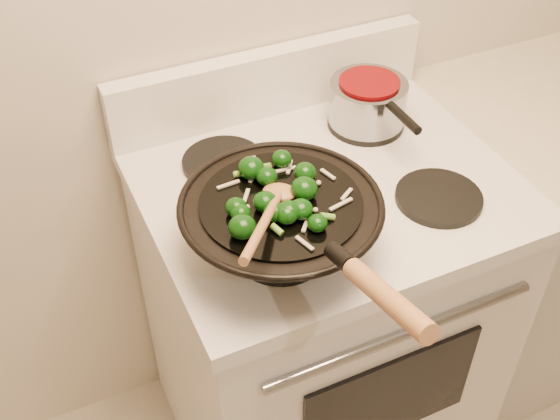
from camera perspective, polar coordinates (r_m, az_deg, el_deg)
name	(u,v)px	position (r m, az deg, el deg)	size (l,w,h in m)	color
stove	(319,316)	(1.82, 3.20, -8.62)	(0.78, 0.67, 1.08)	white
counter_unit	(548,227)	(2.22, 20.94, -1.32)	(0.78, 0.62, 0.91)	silver
wok	(282,224)	(1.28, 0.16, -1.14)	(0.38, 0.62, 0.24)	black
stirfry	(275,197)	(1.24, -0.38, 1.08)	(0.25, 0.28, 0.04)	black
wooden_spoon	(271,210)	(1.19, -0.76, 0.02)	(0.20, 0.25, 0.10)	#9D693E
saucepan	(368,101)	(1.64, 7.17, 8.75)	(0.18, 0.29, 0.11)	gray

